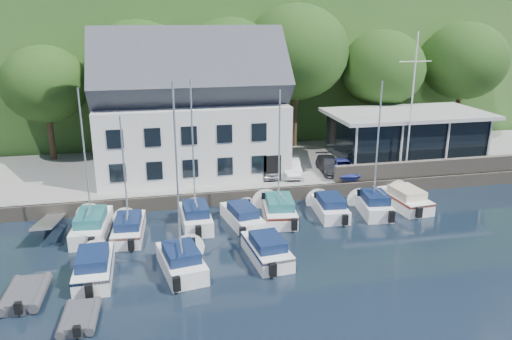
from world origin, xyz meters
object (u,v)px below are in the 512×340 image
object	(u,v)px
car_blue	(343,167)
boat_r1_0	(85,160)
boat_r1_4	(279,151)
boat_r1_6	(377,147)
boat_r2_0	(94,264)
dinghy_0	(25,292)
boat_r1_1	(124,171)
boat_r1_5	(329,205)
club_pavilion	(405,136)
car_white	(291,167)
boat_r1_3	(242,214)
boat_r1_7	(405,197)
car_dgrey	(330,165)
boat_r1_2	(193,154)
boat_r2_2	(267,247)
boat_r2_1	(178,190)
car_silver	(270,169)
harbor_building	(191,117)
flagpole	(412,105)
dinghy_1	(80,316)

from	to	relation	value
car_blue	boat_r1_0	distance (m)	19.12
boat_r1_4	boat_r1_6	distance (m)	6.47
boat_r2_0	dinghy_0	bearing A→B (deg)	-152.90
boat_r1_1	boat_r1_5	size ratio (longest dim) A/B	1.35
dinghy_0	club_pavilion	bearing A→B (deg)	30.88
dinghy_0	car_white	bearing A→B (deg)	39.68
boat_r1_0	boat_r1_3	bearing A→B (deg)	2.10
boat_r1_7	car_blue	bearing A→B (deg)	113.02
car_white	car_dgrey	world-z (taller)	car_white
boat_r1_3	boat_r1_2	bearing A→B (deg)	161.98
boat_r1_4	dinghy_0	size ratio (longest dim) A/B	2.82
boat_r1_0	boat_r1_5	distance (m)	15.78
boat_r1_0	boat_r1_5	bearing A→B (deg)	5.19
car_white	boat_r1_1	xyz separation A→B (m)	(-12.04, -6.62, 2.48)
boat_r1_0	boat_r2_2	bearing A→B (deg)	-23.96
boat_r2_1	boat_r2_2	bearing A→B (deg)	-4.22
boat_r1_1	boat_r2_0	bearing A→B (deg)	-104.22
boat_r2_2	boat_r1_6	bearing A→B (deg)	24.50
boat_r1_5	car_white	bearing A→B (deg)	104.67
car_dgrey	dinghy_0	size ratio (longest dim) A/B	1.23
boat_r1_0	boat_r1_6	distance (m)	18.20
car_silver	car_blue	size ratio (longest dim) A/B	0.92
boat_r1_2	harbor_building	bearing A→B (deg)	84.34
harbor_building	flagpole	world-z (taller)	flagpole
boat_r1_0	boat_r1_4	size ratio (longest dim) A/B	1.03
club_pavilion	boat_r1_2	world-z (taller)	boat_r1_2
boat_r2_1	car_dgrey	bearing A→B (deg)	33.87
boat_r1_5	boat_r2_2	world-z (taller)	boat_r2_2
dinghy_1	car_dgrey	bearing A→B (deg)	44.55
car_white	boat_r1_6	bearing A→B (deg)	-49.84
harbor_building	car_blue	xyz separation A→B (m)	(11.21, -3.56, -3.73)
car_silver	flagpole	size ratio (longest dim) A/B	0.31
harbor_building	car_blue	world-z (taller)	harbor_building
flagpole	dinghy_0	bearing A→B (deg)	-155.85
club_pavilion	car_silver	size ratio (longest dim) A/B	3.94
harbor_building	boat_r2_1	bearing A→B (deg)	-97.74
car_white	boat_r1_5	size ratio (longest dim) A/B	0.62
car_blue	boat_r2_2	world-z (taller)	car_blue
club_pavilion	car_silver	world-z (taller)	club_pavilion
car_blue	boat_r2_0	distance (m)	20.50
car_blue	boat_r1_5	xyz separation A→B (m)	(-2.90, -5.06, -0.95)
car_blue	boat_r1_0	size ratio (longest dim) A/B	0.39
boat_r1_5	boat_r1_6	bearing A→B (deg)	-4.26
car_white	boat_r2_2	bearing A→B (deg)	-104.00
car_silver	boat_r1_5	xyz separation A→B (m)	(2.67, -6.01, -0.89)
car_dgrey	harbor_building	bearing A→B (deg)	171.31
car_blue	boat_r1_3	size ratio (longest dim) A/B	0.58
boat_r1_2	boat_r1_4	distance (m)	5.48
car_silver	boat_r2_0	distance (m)	16.62
car_white	boat_r1_3	distance (m)	8.19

